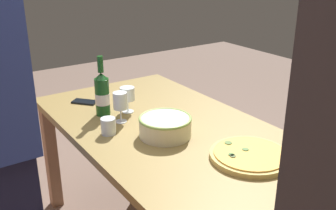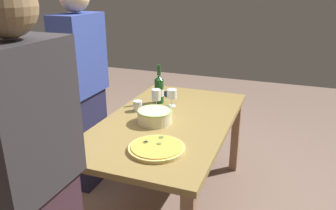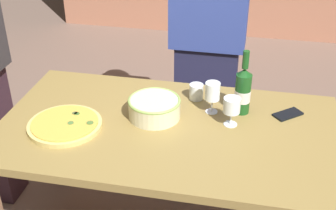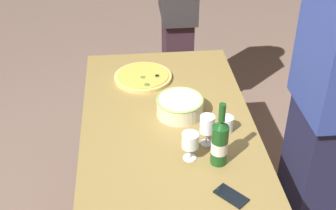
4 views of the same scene
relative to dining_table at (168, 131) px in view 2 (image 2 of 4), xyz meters
The scene contains 11 objects.
ground_plane 0.66m from the dining_table, ahead, with size 8.00×8.00×0.00m, color #775F53.
dining_table is the anchor object (origin of this frame).
pizza 0.49m from the dining_table, 167.45° to the right, with size 0.35×0.35×0.03m.
serving_bowl 0.18m from the dining_table, 138.80° to the left, with size 0.25×0.25×0.10m.
wine_bottle 0.44m from the dining_table, 31.83° to the left, with size 0.08×0.08×0.33m.
wine_glass_near_pizza 0.35m from the dining_table, 14.55° to the left, with size 0.08×0.08×0.14m.
wine_glass_by_bottle 0.32m from the dining_table, 42.70° to the left, with size 0.07×0.07×0.16m.
cup_amber 0.33m from the dining_table, 72.72° to the left, with size 0.07×0.07×0.08m, color white.
cell_phone 0.60m from the dining_table, 21.32° to the left, with size 0.07×0.14×0.01m, color black.
person_host 0.82m from the dining_table, 83.95° to the left, with size 0.44×0.24×1.72m.
person_guest_left 1.20m from the dining_table, behind, with size 0.44×0.24×1.73m.
Camera 2 is at (-2.11, -0.80, 1.69)m, focal length 35.38 mm.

